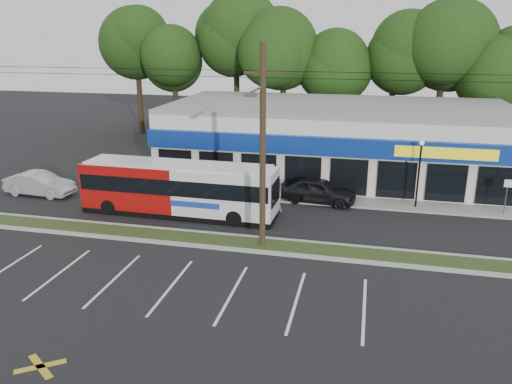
{
  "coord_description": "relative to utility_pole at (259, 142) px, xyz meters",
  "views": [
    {
      "loc": [
        7.94,
        -21.78,
        10.37
      ],
      "look_at": [
        1.75,
        5.0,
        1.56
      ],
      "focal_mm": 35.0,
      "sensor_mm": 36.0,
      "label": 1
    }
  ],
  "objects": [
    {
      "name": "curb_south",
      "position": [
        -2.83,
        -0.78,
        -5.34
      ],
      "size": [
        40.0,
        0.25,
        0.14
      ],
      "primitive_type": "cube",
      "color": "#9E9E93",
      "rests_on": "ground"
    },
    {
      "name": "car_silver",
      "position": [
        -16.09,
        4.96,
        -4.64
      ],
      "size": [
        4.75,
        1.88,
        1.54
      ],
      "primitive_type": "imported",
      "rotation": [
        0.0,
        0.0,
        1.52
      ],
      "color": "#AAAEB2",
      "rests_on": "ground"
    },
    {
      "name": "grass_strip",
      "position": [
        -2.83,
        0.07,
        -5.35
      ],
      "size": [
        40.0,
        1.6,
        0.12
      ],
      "primitive_type": "cube",
      "color": "#283817",
      "rests_on": "ground"
    },
    {
      "name": "ground",
      "position": [
        -2.83,
        -0.93,
        -5.41
      ],
      "size": [
        120.0,
        120.0,
        0.0
      ],
      "primitive_type": "plane",
      "color": "black",
      "rests_on": "ground"
    },
    {
      "name": "sidewalk",
      "position": [
        2.17,
        8.07,
        -5.36
      ],
      "size": [
        32.0,
        2.2,
        0.1
      ],
      "primitive_type": "cube",
      "color": "#9E9E93",
      "rests_on": "ground"
    },
    {
      "name": "lamp_post",
      "position": [
        8.17,
        7.87,
        -2.74
      ],
      "size": [
        0.3,
        0.3,
        4.25
      ],
      "color": "black",
      "rests_on": "ground"
    },
    {
      "name": "pedestrian_b",
      "position": [
        -0.16,
        5.35,
        -4.57
      ],
      "size": [
        0.95,
        0.82,
        1.68
      ],
      "primitive_type": "imported",
      "rotation": [
        0.0,
        0.0,
        3.39
      ],
      "color": "#BEAEAB",
      "rests_on": "ground"
    },
    {
      "name": "metrobus",
      "position": [
        -5.64,
        3.57,
        -3.75
      ],
      "size": [
        11.7,
        2.66,
        3.14
      ],
      "rotation": [
        0.0,
        0.0,
        -0.02
      ],
      "color": "#980D0B",
      "rests_on": "ground"
    },
    {
      "name": "tree_line",
      "position": [
        1.17,
        25.07,
        3.0
      ],
      "size": [
        46.76,
        6.76,
        11.83
      ],
      "color": "black",
      "rests_on": "ground"
    },
    {
      "name": "curb_north",
      "position": [
        -2.83,
        0.92,
        -5.34
      ],
      "size": [
        40.0,
        0.25,
        0.14
      ],
      "primitive_type": "cube",
      "color": "#9E9E93",
      "rests_on": "ground"
    },
    {
      "name": "pedestrian_a",
      "position": [
        -0.83,
        7.13,
        -4.53
      ],
      "size": [
        0.68,
        0.48,
        1.77
      ],
      "primitive_type": "imported",
      "rotation": [
        0.0,
        0.0,
        3.06
      ],
      "color": "silver",
      "rests_on": "ground"
    },
    {
      "name": "strip_mall",
      "position": [
        2.67,
        14.99,
        -2.76
      ],
      "size": [
        25.0,
        12.55,
        5.3
      ],
      "color": "beige",
      "rests_on": "ground"
    },
    {
      "name": "sign_post",
      "position": [
        13.17,
        7.65,
        -3.86
      ],
      "size": [
        0.45,
        0.1,
        2.23
      ],
      "color": "#59595E",
      "rests_on": "ground"
    },
    {
      "name": "utility_pole",
      "position": [
        0.0,
        0.0,
        0.0
      ],
      "size": [
        50.0,
        2.77,
        10.0
      ],
      "color": "black",
      "rests_on": "ground"
    },
    {
      "name": "car_dark",
      "position": [
        2.18,
        7.57,
        -4.61
      ],
      "size": [
        4.96,
        2.54,
        1.62
      ],
      "primitive_type": "imported",
      "rotation": [
        0.0,
        0.0,
        1.43
      ],
      "color": "black",
      "rests_on": "ground"
    }
  ]
}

